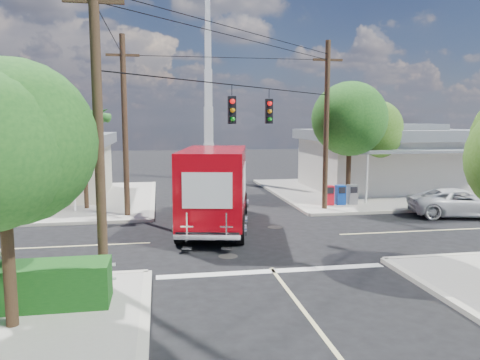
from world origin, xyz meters
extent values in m
plane|color=black|center=(0.00, 0.00, 0.00)|extent=(120.00, 120.00, 0.00)
cube|color=#A39E93|center=(11.00, 11.00, 0.07)|extent=(14.00, 14.00, 0.14)
cube|color=beige|center=(4.00, 11.00, 0.07)|extent=(0.25, 14.00, 0.14)
cube|color=beige|center=(11.00, 4.00, 0.07)|extent=(14.00, 0.25, 0.14)
cube|color=#A39E93|center=(-11.00, 11.00, 0.07)|extent=(14.00, 14.00, 0.14)
cube|color=beige|center=(-4.00, 11.00, 0.07)|extent=(0.25, 14.00, 0.14)
cube|color=beige|center=(0.00, 10.00, 0.01)|extent=(0.12, 12.00, 0.01)
cube|color=beige|center=(0.00, -10.00, 0.01)|extent=(0.12, 12.00, 0.01)
cube|color=beige|center=(10.00, 0.00, 0.01)|extent=(12.00, 0.12, 0.01)
cube|color=silver|center=(0.00, -4.30, 0.01)|extent=(7.50, 0.40, 0.01)
cube|color=beige|center=(12.50, 12.00, 1.84)|extent=(11.00, 8.00, 3.40)
cube|color=slate|center=(12.50, 12.00, 3.89)|extent=(11.80, 8.80, 0.70)
cube|color=slate|center=(12.50, 12.00, 4.39)|extent=(6.05, 4.40, 0.50)
cube|color=slate|center=(12.50, 7.10, 3.04)|extent=(9.90, 1.80, 0.15)
cylinder|color=silver|center=(8.10, 6.30, 1.59)|extent=(0.12, 0.12, 2.90)
cube|color=beige|center=(-12.00, 12.50, 1.74)|extent=(10.00, 8.00, 3.20)
cube|color=slate|center=(-12.00, 12.50, 3.69)|extent=(10.80, 8.80, 0.70)
cube|color=slate|center=(-12.00, 12.50, 4.19)|extent=(5.50, 4.40, 0.50)
cylinder|color=silver|center=(-8.00, 6.80, 1.49)|extent=(0.12, 0.12, 2.70)
cube|color=silver|center=(0.50, 20.00, 1.50)|extent=(0.80, 0.80, 3.00)
cube|color=silver|center=(0.50, 20.00, 4.50)|extent=(0.70, 0.70, 3.00)
cube|color=silver|center=(0.50, 20.00, 7.50)|extent=(0.60, 0.60, 3.00)
cube|color=silver|center=(0.50, 20.00, 10.50)|extent=(0.50, 0.50, 3.00)
cube|color=silver|center=(0.50, 20.00, 13.50)|extent=(0.40, 0.40, 3.00)
cylinder|color=#422D1C|center=(-7.00, -7.50, 2.00)|extent=(0.28, 0.28, 3.71)
sphere|color=#1B4F19|center=(-7.00, -7.50, 4.32)|extent=(3.71, 3.71, 3.71)
sphere|color=#1B4F19|center=(-6.65, -7.80, 4.20)|extent=(3.25, 3.25, 3.25)
cylinder|color=#422D1C|center=(7.20, 6.80, 2.19)|extent=(0.28, 0.28, 4.10)
sphere|color=#1B4F19|center=(7.20, 6.80, 4.75)|extent=(4.10, 4.10, 4.10)
sphere|color=#1B4F19|center=(6.80, 7.00, 5.00)|extent=(3.33, 3.33, 3.33)
sphere|color=#1B4F19|center=(7.55, 6.50, 4.62)|extent=(3.58, 3.58, 3.58)
cylinder|color=#422D1C|center=(9.80, 9.00, 1.93)|extent=(0.28, 0.28, 3.58)
sphere|color=#366616|center=(9.80, 9.00, 4.17)|extent=(3.58, 3.58, 3.58)
sphere|color=#366616|center=(9.40, 9.20, 4.40)|extent=(2.91, 2.91, 2.91)
sphere|color=#366616|center=(10.15, 8.70, 4.06)|extent=(3.14, 3.14, 3.14)
cylinder|color=#422D1C|center=(-7.50, 7.50, 2.64)|extent=(0.24, 0.24, 5.00)
cone|color=#2A6F27|center=(-6.60, 7.50, 5.24)|extent=(0.50, 2.06, 0.98)
cone|color=#2A6F27|center=(-6.94, 8.20, 5.24)|extent=(1.92, 1.68, 0.98)
cone|color=#2A6F27|center=(-7.70, 8.38, 5.24)|extent=(2.12, 0.95, 0.98)
cone|color=#2A6F27|center=(-8.31, 7.89, 5.24)|extent=(1.34, 2.07, 0.98)
cone|color=#2A6F27|center=(-8.31, 7.11, 5.24)|extent=(1.34, 2.07, 0.98)
cone|color=#2A6F27|center=(-7.70, 6.62, 5.24)|extent=(2.12, 0.95, 0.98)
cone|color=#2A6F27|center=(-6.94, 6.80, 5.24)|extent=(1.92, 1.68, 0.98)
cylinder|color=#422D1C|center=(-9.50, 9.00, 2.44)|extent=(0.24, 0.24, 4.60)
cone|color=#2A6F27|center=(-8.60, 9.00, 4.84)|extent=(0.50, 2.06, 0.98)
cone|color=#2A6F27|center=(-8.94, 9.70, 4.84)|extent=(1.92, 1.68, 0.98)
cone|color=#2A6F27|center=(-9.70, 9.88, 4.84)|extent=(2.12, 0.95, 0.98)
cone|color=#2A6F27|center=(-10.31, 9.39, 4.84)|extent=(1.34, 2.07, 0.98)
cone|color=#2A6F27|center=(-10.31, 8.61, 4.84)|extent=(1.34, 2.07, 0.98)
cone|color=#2A6F27|center=(-9.70, 8.12, 4.84)|extent=(2.12, 0.95, 0.98)
cone|color=#2A6F27|center=(-8.94, 8.30, 4.84)|extent=(1.92, 1.68, 0.98)
cylinder|color=#473321|center=(-5.20, -5.20, 4.50)|extent=(0.28, 0.28, 9.00)
cube|color=#473321|center=(-5.20, -5.20, 8.00)|extent=(1.60, 0.12, 0.12)
cylinder|color=#473321|center=(5.20, 5.20, 4.50)|extent=(0.28, 0.28, 9.00)
cube|color=#473321|center=(5.20, 5.20, 8.00)|extent=(1.60, 0.12, 0.12)
cylinder|color=#473321|center=(-5.20, 5.20, 4.50)|extent=(0.28, 0.28, 9.00)
cube|color=#473321|center=(-5.20, 5.20, 8.00)|extent=(1.60, 0.12, 0.12)
cylinder|color=black|center=(0.00, 0.00, 6.20)|extent=(10.43, 10.43, 0.04)
cube|color=black|center=(-0.80, -0.80, 5.25)|extent=(0.30, 0.24, 1.05)
sphere|color=red|center=(-0.80, -0.94, 5.58)|extent=(0.20, 0.20, 0.20)
cube|color=black|center=(1.10, 1.10, 5.25)|extent=(0.30, 0.24, 1.05)
sphere|color=red|center=(1.10, 0.96, 5.58)|extent=(0.20, 0.20, 0.20)
cube|color=silver|center=(-7.80, -5.60, 0.49)|extent=(5.94, 0.05, 0.08)
cube|color=silver|center=(-7.80, -5.60, 0.89)|extent=(5.94, 0.05, 0.08)
cube|color=silver|center=(-5.00, -5.60, 0.64)|extent=(0.09, 0.06, 1.00)
cube|color=red|center=(5.80, 6.20, 0.69)|extent=(0.50, 0.50, 1.10)
cube|color=#0E3897|center=(6.50, 6.20, 0.69)|extent=(0.50, 0.50, 1.10)
cube|color=slate|center=(7.20, 6.20, 0.69)|extent=(0.50, 0.50, 1.10)
cube|color=black|center=(-1.05, 2.36, 0.57)|extent=(3.98, 8.42, 0.26)
cube|color=#B7030E|center=(-0.41, 5.46, 1.40)|extent=(2.80, 2.23, 2.29)
cube|color=black|center=(-0.26, 6.18, 1.82)|extent=(2.19, 0.69, 0.99)
cube|color=silver|center=(-0.22, 6.38, 0.68)|extent=(2.37, 0.60, 0.36)
cube|color=#B7030E|center=(-1.24, 1.44, 2.13)|extent=(3.76, 6.43, 3.01)
cube|color=white|center=(0.05, 1.18, 2.29)|extent=(0.77, 3.67, 1.35)
cube|color=white|center=(-2.53, 1.71, 2.29)|extent=(0.77, 3.67, 1.35)
cube|color=white|center=(-1.85, -1.53, 2.29)|extent=(1.84, 0.40, 1.35)
cube|color=silver|center=(-1.88, -1.66, 0.57)|extent=(2.49, 0.76, 0.19)
cube|color=silver|center=(-2.62, -1.65, 0.99)|extent=(0.47, 0.16, 1.04)
cube|color=silver|center=(-1.19, -1.94, 0.99)|extent=(0.47, 0.16, 1.04)
cylinder|color=black|center=(-1.61, 5.55, 0.57)|extent=(0.56, 1.19, 1.14)
cylinder|color=black|center=(0.73, 5.07, 0.57)|extent=(0.56, 1.19, 1.14)
cylinder|color=black|center=(-2.83, -0.35, 0.57)|extent=(0.56, 1.19, 1.14)
cylinder|color=black|center=(-0.49, -0.83, 0.57)|extent=(0.56, 1.19, 1.14)
imported|color=silver|center=(11.54, 2.61, 0.70)|extent=(5.46, 3.40, 1.41)
camera|label=1|loc=(-3.58, -18.56, 4.84)|focal=35.00mm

